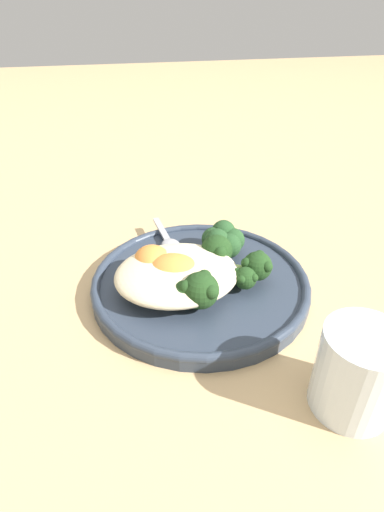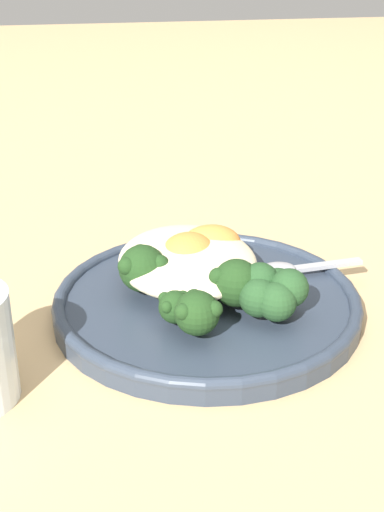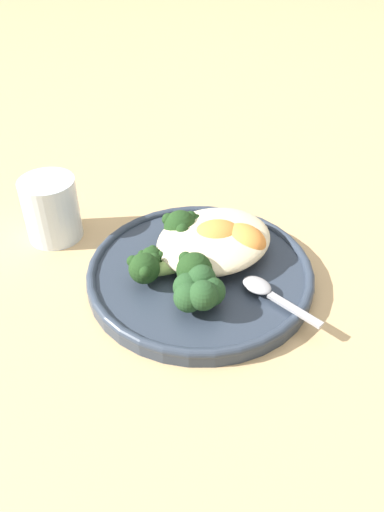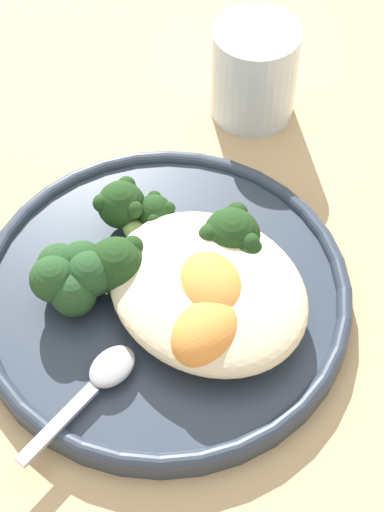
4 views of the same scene
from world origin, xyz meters
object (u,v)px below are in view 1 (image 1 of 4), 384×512
Objects in this scene: water_glass at (357,372)px; broccoli_stalk_3 at (239,268)px; sweet_potato_chunk_1 at (174,271)px; sweet_potato_chunk_0 at (153,263)px; broccoli_stalk_2 at (227,277)px; spoon at (169,242)px; plate at (200,282)px; broccoli_stalk_4 at (212,253)px; broccoli_stalk_0 at (182,286)px; quinoa_mound at (177,274)px; sweet_potato_chunk_2 at (161,270)px; kale_tuft at (223,240)px; broccoli_stalk_1 at (199,289)px.

broccoli_stalk_3 is at bearing 104.92° from water_glass.
sweet_potato_chunk_1 is at bearing 124.73° from water_glass.
broccoli_stalk_2 is at bearing -24.61° from sweet_potato_chunk_0.
broccoli_stalk_3 is 0.12m from spoon.
broccoli_stalk_4 reaches higher than plate.
water_glass is (0.13, -0.19, 0.00)m from sweet_potato_chunk_1.
broccoli_stalk_4 reaches higher than broccoli_stalk_0.
broccoli_stalk_0 is 1.14× the size of water_glass.
sweet_potato_chunk_1 reaches higher than broccoli_stalk_0.
quinoa_mound is 1.41× the size of spoon.
plate is 0.06m from sweet_potato_chunk_2.
broccoli_stalk_0 is 0.11m from kale_tuft.
sweet_potato_chunk_2 reaches higher than broccoli_stalk_2.
broccoli_stalk_2 is 0.07m from sweet_potato_chunk_1.
broccoli_stalk_2 is at bearing 111.04° from water_glass.
broccoli_stalk_3 is at bearing -88.53° from kale_tuft.
sweet_potato_chunk_0 reaches higher than spoon.
quinoa_mound is at bearing -168.53° from broccoli_stalk_4.
quinoa_mound is at bearing 124.21° from water_glass.
kale_tuft reaches higher than broccoli_stalk_3.
broccoli_stalk_3 reaches higher than broccoli_stalk_2.
kale_tuft is at bearing 101.56° from water_glass.
broccoli_stalk_1 is 0.92× the size of spoon.
kale_tuft reaches higher than plate.
broccoli_stalk_1 is at bearing -120.89° from broccoli_stalk_2.
water_glass reaches higher than broccoli_stalk_2.
broccoli_stalk_4 reaches higher than broccoli_stalk_2.
spoon is at bearing 65.79° from sweet_potato_chunk_0.
water_glass is at bearing -78.44° from kale_tuft.
broccoli_stalk_4 reaches higher than kale_tuft.
sweet_potato_chunk_2 is at bearing 158.12° from spoon.
spoon is at bearing 84.06° from sweet_potato_chunk_1.
sweet_potato_chunk_0 is (-0.06, 0.01, 0.03)m from plate.
water_glass is at bearing -54.43° from sweet_potato_chunk_0.
quinoa_mound is 2.53× the size of kale_tuft.
broccoli_stalk_0 is at bearing -84.26° from quinoa_mound.
sweet_potato_chunk_0 is 1.01× the size of kale_tuft.
broccoli_stalk_4 is 2.03× the size of sweet_potato_chunk_2.
broccoli_stalk_1 is 0.92× the size of broccoli_stalk_2.
broccoli_stalk_1 reaches higher than quinoa_mound.
sweet_potato_chunk_2 is (0.01, -0.01, -0.00)m from sweet_potato_chunk_0.
quinoa_mound is 2.49× the size of sweet_potato_chunk_0.
water_glass is (0.14, -0.20, 0.00)m from sweet_potato_chunk_2.
sweet_potato_chunk_0 reaches higher than broccoli_stalk_0.
sweet_potato_chunk_0 is at bearing 164.77° from broccoli_stalk_4.
kale_tuft reaches higher than broccoli_stalk_0.
broccoli_stalk_3 is at bearing -72.02° from broccoli_stalk_4.
sweet_potato_chunk_0 reaches higher than plate.
spoon is (-0.03, 0.08, 0.01)m from plate.
spoon is (-0.05, 0.07, -0.02)m from broccoli_stalk_4.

